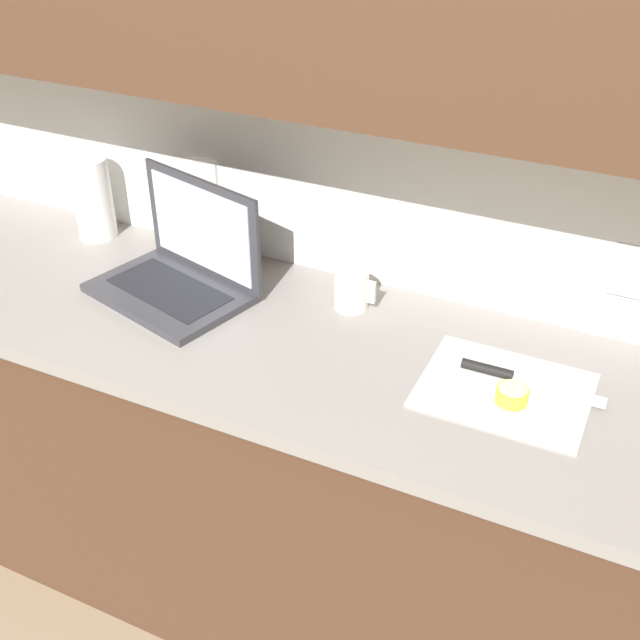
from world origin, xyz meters
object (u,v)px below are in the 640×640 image
object	(u,v)px
laptop	(183,266)
cutting_board	(505,390)
paper_towel_roll	(93,198)
lemon_half_cut	(512,395)
measuring_cup	(352,289)
knife	(507,375)

from	to	relation	value
laptop	cutting_board	size ratio (longest dim) A/B	1.27
laptop	paper_towel_roll	size ratio (longest dim) A/B	1.92
laptop	lemon_half_cut	bearing A→B (deg)	8.66
lemon_half_cut	measuring_cup	size ratio (longest dim) A/B	0.63
laptop	paper_towel_roll	bearing A→B (deg)	175.05
knife	lemon_half_cut	size ratio (longest dim) A/B	4.63
cutting_board	measuring_cup	world-z (taller)	measuring_cup
laptop	knife	bearing A→B (deg)	13.43
measuring_cup	paper_towel_roll	size ratio (longest dim) A/B	0.45
knife	paper_towel_roll	xyz separation A→B (m)	(-1.21, 0.17, 0.10)
cutting_board	knife	distance (m)	0.04
laptop	cutting_board	xyz separation A→B (m)	(0.83, -0.06, -0.06)
laptop	lemon_half_cut	distance (m)	0.86
knife	paper_towel_roll	world-z (taller)	paper_towel_roll
knife	cutting_board	bearing A→B (deg)	-80.19
laptop	measuring_cup	bearing A→B (deg)	29.29
laptop	knife	distance (m)	0.83
cutting_board	knife	world-z (taller)	knife
knife	laptop	bearing A→B (deg)	177.52
knife	measuring_cup	world-z (taller)	measuring_cup
cutting_board	lemon_half_cut	distance (m)	0.05
cutting_board	lemon_half_cut	size ratio (longest dim) A/B	5.26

